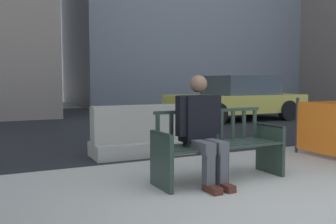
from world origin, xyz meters
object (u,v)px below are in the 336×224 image
street_bench (219,149)px  car_sedan_mid (237,98)px  seated_person (202,127)px  jersey_barrier_centre (151,134)px

street_bench → car_sedan_mid: car_sedan_mid is taller
street_bench → car_sedan_mid: (4.64, 5.96, 0.30)m
street_bench → seated_person: 0.42m
street_bench → seated_person: (-0.29, -0.07, 0.29)m
street_bench → car_sedan_mid: bearing=52.1°
street_bench → jersey_barrier_centre: size_ratio=0.85×
car_sedan_mid → seated_person: bearing=-129.3°
seated_person → street_bench: bearing=12.7°
seated_person → car_sedan_mid: (4.94, 6.03, 0.00)m
jersey_barrier_centre → car_sedan_mid: size_ratio=0.45×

